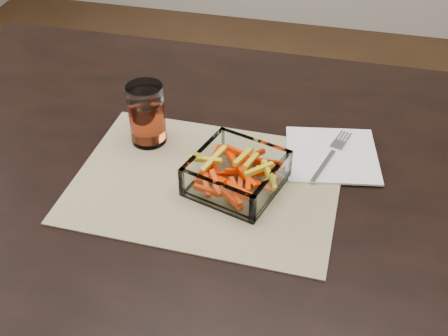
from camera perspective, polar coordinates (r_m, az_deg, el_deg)
The scene contains 6 objects.
dining_table at distance 1.05m, azimuth 5.86°, elevation -4.47°, with size 1.60×0.90×0.75m.
placemat at distance 0.97m, azimuth -1.82°, elevation -1.45°, with size 0.45×0.33×0.00m, color tan.
glass_bowl at distance 0.95m, azimuth 1.27°, elevation -0.73°, with size 0.17×0.17×0.06m.
tumbler at distance 1.04m, azimuth -7.83°, elevation 5.25°, with size 0.07×0.07×0.12m.
napkin at distance 1.04m, azimuth 10.91°, elevation 1.34°, with size 0.16×0.16×0.00m, color white.
fork at distance 1.04m, azimuth 10.89°, elevation 1.43°, with size 0.06×0.17×0.00m.
Camera 1 is at (0.08, -0.76, 1.38)m, focal length 45.00 mm.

